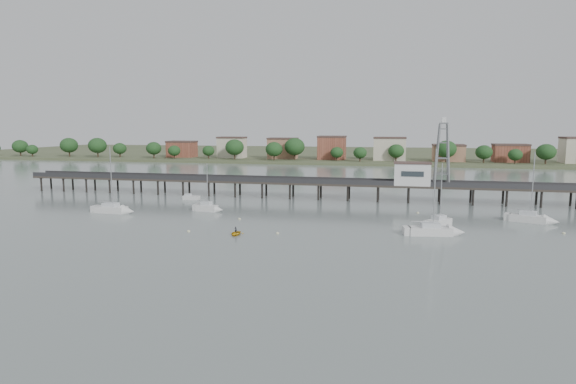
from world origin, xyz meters
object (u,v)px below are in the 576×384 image
(pier, at_px, (306,183))
(sailboat_d, at_px, (440,231))
(sailboat_c, at_px, (442,222))
(sailboat_b, at_px, (210,208))
(lattice_tower, at_px, (442,155))
(yellow_dinghy, at_px, (236,235))
(sailboat_e, at_px, (536,219))
(sailboat_a, at_px, (117,210))
(white_tender, at_px, (191,198))

(pier, height_order, sailboat_d, sailboat_d)
(sailboat_c, xyz_separation_m, sailboat_b, (-45.55, 4.47, 0.01))
(lattice_tower, xyz_separation_m, yellow_dinghy, (-35.25, -41.26, -11.10))
(sailboat_e, bearing_deg, sailboat_c, -138.49)
(sailboat_a, distance_m, sailboat_b, 18.68)
(sailboat_e, distance_m, sailboat_c, 18.24)
(sailboat_c, bearing_deg, pier, 86.83)
(pier, relative_size, sailboat_c, 12.81)
(sailboat_d, bearing_deg, sailboat_a, 164.19)
(pier, relative_size, sailboat_d, 10.15)
(pier, bearing_deg, sailboat_d, -50.12)
(lattice_tower, bearing_deg, sailboat_d, -94.94)
(sailboat_c, bearing_deg, lattice_tower, 34.47)
(pier, relative_size, lattice_tower, 9.68)
(pier, distance_m, yellow_dinghy, 41.60)
(yellow_dinghy, bearing_deg, sailboat_a, 153.35)
(lattice_tower, distance_m, yellow_dinghy, 55.39)
(sailboat_d, height_order, yellow_dinghy, sailboat_d)
(yellow_dinghy, bearing_deg, lattice_tower, 46.97)
(lattice_tower, xyz_separation_m, sailboat_c, (-1.91, -26.44, -10.45))
(sailboat_b, bearing_deg, sailboat_c, 2.22)
(sailboat_b, bearing_deg, sailboat_e, 9.82)
(lattice_tower, xyz_separation_m, sailboat_d, (-2.95, -34.17, -10.47))
(pier, relative_size, sailboat_b, 14.50)
(lattice_tower, bearing_deg, sailboat_e, -52.71)
(sailboat_b, height_order, yellow_dinghy, sailboat_b)
(sailboat_e, bearing_deg, sailboat_b, -157.88)
(lattice_tower, height_order, sailboat_e, lattice_tower)
(lattice_tower, relative_size, white_tender, 3.80)
(sailboat_a, bearing_deg, sailboat_d, -2.24)
(sailboat_b, height_order, white_tender, sailboat_b)
(sailboat_b, bearing_deg, white_tender, 134.51)
(lattice_tower, relative_size, sailboat_a, 1.08)
(lattice_tower, distance_m, sailboat_d, 35.86)
(sailboat_b, bearing_deg, pier, 61.81)
(yellow_dinghy, bearing_deg, sailboat_c, 21.44)
(sailboat_e, bearing_deg, sailboat_d, -121.29)
(sailboat_a, xyz_separation_m, sailboat_c, (63.28, 1.40, 0.01))
(sailboat_a, height_order, sailboat_c, sailboat_a)
(pier, height_order, white_tender, pier)
(sailboat_e, xyz_separation_m, sailboat_c, (-16.99, -6.65, 0.01))
(sailboat_a, bearing_deg, sailboat_e, 9.29)
(sailboat_d, relative_size, yellow_dinghy, 4.92)
(white_tender, distance_m, yellow_dinghy, 40.50)
(pier, height_order, yellow_dinghy, pier)
(sailboat_e, height_order, yellow_dinghy, sailboat_e)
(sailboat_b, xyz_separation_m, sailboat_d, (44.52, -12.20, -0.02))
(sailboat_a, height_order, yellow_dinghy, sailboat_a)
(lattice_tower, height_order, yellow_dinghy, lattice_tower)
(sailboat_b, bearing_deg, yellow_dinghy, -49.82)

